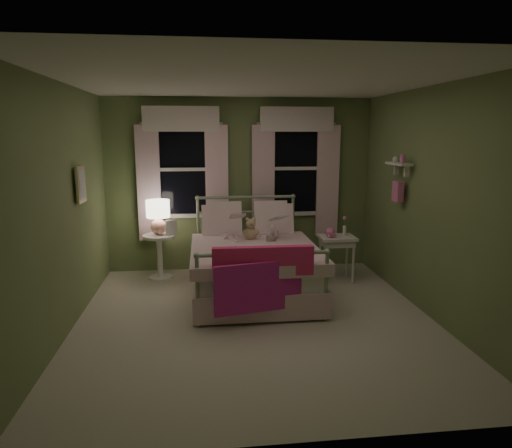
{
  "coord_description": "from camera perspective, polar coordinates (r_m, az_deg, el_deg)",
  "views": [
    {
      "loc": [
        -0.56,
        -4.8,
        2.07
      ],
      "look_at": [
        0.07,
        0.55,
        1.0
      ],
      "focal_mm": 32.0,
      "sensor_mm": 36.0,
      "label": 1
    }
  ],
  "objects": [
    {
      "name": "nightstand_left",
      "position": [
        6.72,
        -11.96,
        -3.25
      ],
      "size": [
        0.46,
        0.46,
        0.65
      ],
      "color": "white",
      "rests_on": "ground"
    },
    {
      "name": "nightstand_right",
      "position": [
        6.55,
        10.07,
        -2.37
      ],
      "size": [
        0.5,
        0.4,
        0.64
      ],
      "color": "white",
      "rests_on": "ground"
    },
    {
      "name": "pink_throw",
      "position": [
        4.94,
        0.92,
        -5.97
      ],
      "size": [
        1.1,
        0.27,
        0.71
      ],
      "color": "#EA2D6E",
      "rests_on": "bed"
    },
    {
      "name": "book_left",
      "position": [
        5.99,
        -3.24,
        0.55
      ],
      "size": [
        0.2,
        0.12,
        0.26
      ],
      "primitive_type": "imported",
      "rotation": [
        1.22,
        0.0,
        0.04
      ],
      "color": "beige",
      "rests_on": "child_left"
    },
    {
      "name": "pink_toy",
      "position": [
        6.48,
        9.28,
        -1.05
      ],
      "size": [
        0.14,
        0.19,
        0.14
      ],
      "color": "pink",
      "rests_on": "nightstand_right"
    },
    {
      "name": "window_right",
      "position": [
        6.99,
        5.0,
        7.51
      ],
      "size": [
        1.34,
        0.13,
        1.96
      ],
      "color": "black",
      "rests_on": "room_shell"
    },
    {
      "name": "child_left",
      "position": [
        6.24,
        -3.38,
        0.62
      ],
      "size": [
        0.29,
        0.23,
        0.71
      ],
      "primitive_type": "imported",
      "rotation": [
        0.0,
        0.0,
        3.4
      ],
      "color": "#F7D1DD",
      "rests_on": "bed"
    },
    {
      "name": "framed_picture",
      "position": [
        5.61,
        -21.04,
        4.64
      ],
      "size": [
        0.03,
        0.32,
        0.42
      ],
      "color": "beige",
      "rests_on": "room_shell"
    },
    {
      "name": "teddy_bear",
      "position": [
        6.14,
        -0.67,
        -0.8
      ],
      "size": [
        0.23,
        0.19,
        0.31
      ],
      "color": "tan",
      "rests_on": "bed"
    },
    {
      "name": "book_nightstand",
      "position": [
        6.58,
        -11.24,
        -1.39
      ],
      "size": [
        0.21,
        0.25,
        0.02
      ],
      "primitive_type": "imported",
      "rotation": [
        0.0,
        0.0,
        0.22
      ],
      "color": "beige",
      "rests_on": "nightstand_left"
    },
    {
      "name": "table_lamp",
      "position": [
        6.61,
        -12.15,
        1.25
      ],
      "size": [
        0.33,
        0.33,
        0.49
      ],
      "color": "#F2A38F",
      "rests_on": "nightstand_left"
    },
    {
      "name": "room_shell",
      "position": [
        4.9,
        -0.04,
        2.17
      ],
      "size": [
        4.2,
        4.2,
        4.2
      ],
      "color": "beige",
      "rests_on": "ground"
    },
    {
      "name": "window_left",
      "position": [
        6.86,
        -9.17,
        7.34
      ],
      "size": [
        1.34,
        0.13,
        1.96
      ],
      "color": "black",
      "rests_on": "room_shell"
    },
    {
      "name": "bud_vase",
      "position": [
        6.58,
        11.01,
        -0.21
      ],
      "size": [
        0.06,
        0.06,
        0.28
      ],
      "color": "white",
      "rests_on": "nightstand_right"
    },
    {
      "name": "wall_shelf",
      "position": [
        6.06,
        17.38,
        5.53
      ],
      "size": [
        0.15,
        0.5,
        0.6
      ],
      "color": "white",
      "rests_on": "room_shell"
    },
    {
      "name": "bed",
      "position": [
        5.98,
        -0.39,
        -5.14
      ],
      "size": [
        1.58,
        2.04,
        1.18
      ],
      "color": "white",
      "rests_on": "ground"
    },
    {
      "name": "book_right",
      "position": [
        6.06,
        2.06,
        0.27
      ],
      "size": [
        0.22,
        0.17,
        0.26
      ],
      "primitive_type": "imported",
      "rotation": [
        1.22,
        0.0,
        0.32
      ],
      "color": "beige",
      "rests_on": "child_right"
    },
    {
      "name": "child_right",
      "position": [
        6.3,
        1.71,
        0.56
      ],
      "size": [
        0.36,
        0.3,
        0.67
      ],
      "primitive_type": "imported",
      "rotation": [
        0.0,
        0.0,
        3.0
      ],
      "color": "#F7D1DD",
      "rests_on": "bed"
    }
  ]
}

